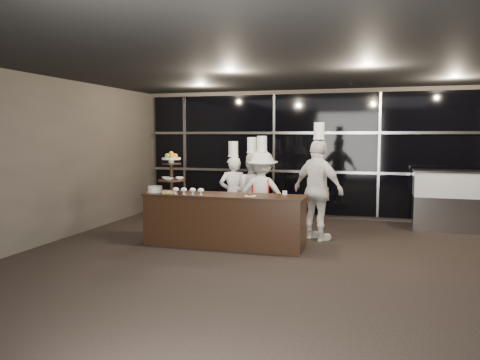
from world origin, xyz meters
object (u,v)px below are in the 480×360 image
(display_case, at_px, (451,197))
(chef_b, at_px, (252,192))
(chef_d, at_px, (318,189))
(chef_a, at_px, (233,193))
(buffet_counter, at_px, (224,220))
(layer_cake, at_px, (155,189))
(display_stand, at_px, (171,169))
(chef_c, at_px, (262,193))

(display_case, height_order, chef_b, chef_b)
(chef_d, bearing_deg, chef_a, 172.92)
(buffet_counter, xyz_separation_m, chef_a, (-0.19, 1.16, 0.33))
(chef_b, bearing_deg, display_case, 20.13)
(chef_b, bearing_deg, chef_d, -10.41)
(buffet_counter, xyz_separation_m, chef_b, (0.18, 1.19, 0.35))
(buffet_counter, distance_m, chef_d, 1.85)
(buffet_counter, bearing_deg, chef_d, 31.89)
(layer_cake, bearing_deg, chef_d, 19.39)
(buffet_counter, distance_m, display_stand, 1.33)
(display_stand, bearing_deg, chef_a, 55.12)
(chef_c, bearing_deg, layer_cake, -146.75)
(chef_b, bearing_deg, display_stand, -134.86)
(layer_cake, xyz_separation_m, chef_b, (1.49, 1.24, -0.15))
(buffet_counter, xyz_separation_m, chef_d, (1.52, 0.94, 0.49))
(display_stand, relative_size, display_case, 0.50)
(chef_c, bearing_deg, display_stand, -142.68)
(buffet_counter, distance_m, chef_b, 1.25)
(buffet_counter, relative_size, chef_b, 1.49)
(chef_a, xyz_separation_m, chef_b, (0.38, 0.03, 0.02))
(layer_cake, bearing_deg, display_case, 26.42)
(chef_a, height_order, chef_c, chef_c)
(chef_b, bearing_deg, chef_c, -26.31)
(chef_a, distance_m, chef_b, 0.38)
(layer_cake, height_order, chef_c, chef_c)
(chef_b, height_order, chef_d, chef_d)
(layer_cake, xyz_separation_m, display_case, (5.32, 2.64, -0.29))
(chef_c, bearing_deg, buffet_counter, -110.89)
(buffet_counter, bearing_deg, chef_a, 99.56)
(chef_a, relative_size, chef_c, 0.95)
(display_stand, bearing_deg, layer_cake, -170.75)
(display_stand, xyz_separation_m, display_case, (5.01, 2.59, -0.65))
(display_case, bearing_deg, chef_a, -161.15)
(layer_cake, distance_m, chef_b, 1.94)
(layer_cake, relative_size, chef_d, 0.14)
(display_stand, height_order, chef_b, chef_b)
(chef_c, bearing_deg, chef_a, 172.46)
(buffet_counter, bearing_deg, display_stand, -179.99)
(buffet_counter, relative_size, chef_c, 1.47)
(display_stand, height_order, chef_c, chef_c)
(display_case, bearing_deg, layer_cake, -153.58)
(chef_a, relative_size, chef_d, 0.84)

